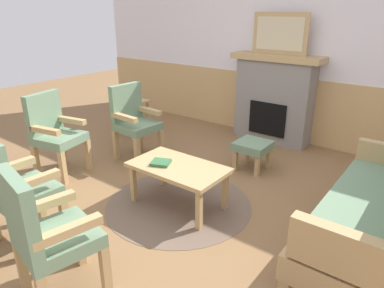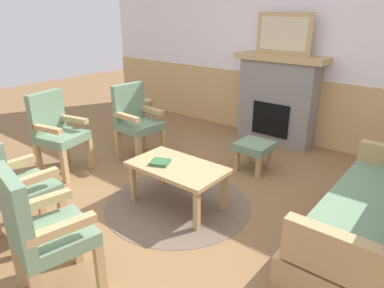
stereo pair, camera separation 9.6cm
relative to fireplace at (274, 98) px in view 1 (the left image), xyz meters
The scene contains 14 objects.
ground_plane 2.44m from the fireplace, 90.00° to the right, with size 14.00×14.00×0.00m, color olive.
wall_back 0.70m from the fireplace, 90.00° to the left, with size 7.20×0.14×2.70m.
fireplace is the anchor object (origin of this frame).
framed_picture 0.91m from the fireplace, 90.00° to the left, with size 0.80×0.04×0.56m.
couch 2.68m from the fireplace, 47.92° to the right, with size 0.70×1.80×0.98m.
coffee_table 2.34m from the fireplace, 88.20° to the right, with size 0.96×0.56×0.44m.
round_rug 2.41m from the fireplace, 88.20° to the right, with size 1.49×1.49×0.01m, color brown.
book_on_table 2.41m from the fireplace, 92.08° to the right, with size 0.18×0.17×0.03m, color #33663D.
footstool 1.19m from the fireplace, 76.74° to the right, with size 0.40×0.40×0.36m.
armchair_near_fireplace 3.06m from the fireplace, 121.03° to the right, with size 0.57×0.57×0.98m.
armchair_by_window_left 2.08m from the fireplace, 124.35° to the right, with size 0.51×0.51×0.98m.
armchair_front_left 3.65m from the fireplace, 99.53° to the right, with size 0.50×0.50×0.98m.
armchair_front_center 3.80m from the fireplace, 87.38° to the right, with size 0.56×0.56×0.98m.
side_table 2.18m from the fireplace, 149.73° to the right, with size 0.44×0.44×0.55m.
Camera 1 is at (2.08, -2.38, 1.89)m, focal length 32.68 mm.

